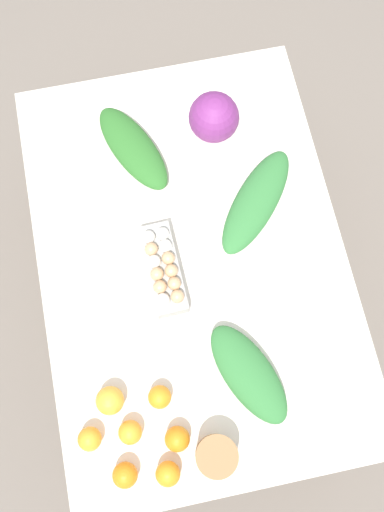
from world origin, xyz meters
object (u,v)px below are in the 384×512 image
at_px(egg_carton, 163,269).
at_px(orange_2, 160,397).
at_px(greens_bunch_dandelion, 248,374).
at_px(cabbage_purple, 214,117).
at_px(orange_0, 130,432).
at_px(orange_5, 90,439).
at_px(paper_bag, 216,456).
at_px(orange_6, 177,439).
at_px(orange_1, 125,475).
at_px(greens_bunch_kale, 133,148).
at_px(orange_4, 110,401).
at_px(orange_3, 168,474).
at_px(greens_bunch_chard, 256,201).

xyz_separation_m(egg_carton, orange_2, (-0.37, 0.08, -0.01)).
bearing_deg(greens_bunch_dandelion, orange_2, 92.61).
distance_m(cabbage_purple, orange_0, 1.00).
relative_size(greens_bunch_dandelion, orange_5, 4.80).
xyz_separation_m(paper_bag, orange_6, (0.07, 0.10, -0.01)).
bearing_deg(orange_2, orange_1, 144.67).
height_order(cabbage_purple, greens_bunch_dandelion, cabbage_purple).
xyz_separation_m(greens_bunch_kale, orange_0, (-0.87, 0.16, -0.00)).
bearing_deg(greens_bunch_dandelion, egg_carton, 27.00).
relative_size(orange_2, orange_5, 0.99).
xyz_separation_m(paper_bag, orange_0, (0.11, 0.22, -0.01)).
relative_size(orange_0, orange_2, 1.01).
relative_size(paper_bag, orange_4, 1.43).
relative_size(greens_bunch_dandelion, orange_1, 4.57).
xyz_separation_m(cabbage_purple, orange_3, (-1.03, 0.35, -0.05)).
xyz_separation_m(orange_4, orange_5, (-0.09, 0.07, -0.01)).
height_order(egg_carton, orange_4, egg_carton).
bearing_deg(greens_bunch_kale, greens_bunch_chard, -127.00).
height_order(egg_carton, orange_6, egg_carton).
bearing_deg(orange_6, orange_3, 152.95).
bearing_deg(orange_1, orange_2, -35.33).
relative_size(cabbage_purple, paper_bag, 1.40).
bearing_deg(orange_6, greens_bunch_dandelion, -60.41).
height_order(greens_bunch_dandelion, orange_1, greens_bunch_dandelion).
relative_size(paper_bag, greens_bunch_dandelion, 0.36).
distance_m(greens_bunch_chard, orange_0, 0.80).
xyz_separation_m(cabbage_purple, orange_2, (-0.82, 0.34, -0.05)).
height_order(cabbage_purple, orange_0, cabbage_purple).
height_order(orange_3, orange_6, orange_6).
bearing_deg(orange_2, orange_3, 175.56).
distance_m(greens_bunch_chard, orange_6, 0.76).
distance_m(greens_bunch_kale, orange_5, 0.91).
distance_m(paper_bag, greens_bunch_kale, 0.98).
relative_size(cabbage_purple, orange_1, 2.30).
distance_m(paper_bag, orange_6, 0.12).
height_order(orange_0, orange_5, same).
relative_size(greens_bunch_kale, orange_5, 5.14).
bearing_deg(greens_bunch_kale, orange_0, 169.51).
bearing_deg(orange_2, paper_bag, -146.47).
bearing_deg(orange_2, cabbage_purple, -22.24).
bearing_deg(orange_1, egg_carton, -21.01).
distance_m(cabbage_purple, greens_bunch_chard, 0.31).
bearing_deg(orange_0, orange_3, -147.20).
height_order(greens_bunch_chard, greens_bunch_dandelion, greens_bunch_dandelion).
bearing_deg(orange_1, paper_bag, -90.36).
xyz_separation_m(egg_carton, greens_bunch_kale, (0.42, 0.02, -0.01)).
xyz_separation_m(paper_bag, greens_bunch_dandelion, (0.20, -0.14, -0.01)).
xyz_separation_m(orange_0, orange_3, (-0.13, -0.08, 0.00)).
bearing_deg(orange_2, greens_bunch_dandelion, -87.39).
bearing_deg(greens_bunch_dandelion, greens_bunch_kale, 14.50).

